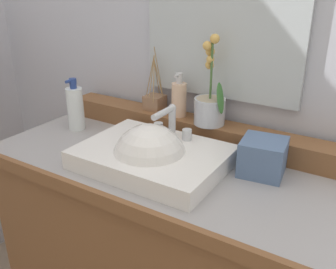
{
  "coord_description": "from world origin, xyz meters",
  "views": [
    {
      "loc": [
        0.55,
        -0.93,
        1.4
      ],
      "look_at": [
        -0.02,
        -0.02,
        0.93
      ],
      "focal_mm": 40.14,
      "sensor_mm": 36.0,
      "label": 1
    }
  ],
  "objects_px": {
    "reed_diffuser": "(155,101)",
    "sink_basin": "(151,159)",
    "tissue_box": "(263,157)",
    "soap_dispenser": "(179,98)",
    "lotion_bottle": "(75,108)",
    "potted_plant": "(210,104)"
  },
  "relations": [
    {
      "from": "reed_diffuser",
      "to": "sink_basin",
      "type": "bearing_deg",
      "value": -58.46
    },
    {
      "from": "tissue_box",
      "to": "sink_basin",
      "type": "bearing_deg",
      "value": -155.23
    },
    {
      "from": "soap_dispenser",
      "to": "sink_basin",
      "type": "bearing_deg",
      "value": -78.0
    },
    {
      "from": "soap_dispenser",
      "to": "tissue_box",
      "type": "bearing_deg",
      "value": -18.82
    },
    {
      "from": "soap_dispenser",
      "to": "lotion_bottle",
      "type": "distance_m",
      "value": 0.41
    },
    {
      "from": "tissue_box",
      "to": "potted_plant",
      "type": "bearing_deg",
      "value": 154.52
    },
    {
      "from": "potted_plant",
      "to": "soap_dispenser",
      "type": "bearing_deg",
      "value": 174.45
    },
    {
      "from": "potted_plant",
      "to": "tissue_box",
      "type": "xyz_separation_m",
      "value": [
        0.24,
        -0.11,
        -0.1
      ]
    },
    {
      "from": "lotion_bottle",
      "to": "tissue_box",
      "type": "xyz_separation_m",
      "value": [
        0.74,
        0.04,
        -0.03
      ]
    },
    {
      "from": "sink_basin",
      "to": "soap_dispenser",
      "type": "distance_m",
      "value": 0.3
    },
    {
      "from": "potted_plant",
      "to": "lotion_bottle",
      "type": "xyz_separation_m",
      "value": [
        -0.5,
        -0.15,
        -0.06
      ]
    },
    {
      "from": "reed_diffuser",
      "to": "lotion_bottle",
      "type": "distance_m",
      "value": 0.31
    },
    {
      "from": "sink_basin",
      "to": "tissue_box",
      "type": "height_order",
      "value": "sink_basin"
    },
    {
      "from": "lotion_bottle",
      "to": "reed_diffuser",
      "type": "bearing_deg",
      "value": 34.56
    },
    {
      "from": "potted_plant",
      "to": "tissue_box",
      "type": "height_order",
      "value": "potted_plant"
    },
    {
      "from": "lotion_bottle",
      "to": "soap_dispenser",
      "type": "bearing_deg",
      "value": 23.7
    },
    {
      "from": "potted_plant",
      "to": "soap_dispenser",
      "type": "xyz_separation_m",
      "value": [
        -0.13,
        0.01,
        -0.01
      ]
    },
    {
      "from": "reed_diffuser",
      "to": "tissue_box",
      "type": "bearing_deg",
      "value": -15.92
    },
    {
      "from": "potted_plant",
      "to": "tissue_box",
      "type": "relative_size",
      "value": 2.39
    },
    {
      "from": "tissue_box",
      "to": "reed_diffuser",
      "type": "bearing_deg",
      "value": 164.08
    },
    {
      "from": "reed_diffuser",
      "to": "tissue_box",
      "type": "height_order",
      "value": "reed_diffuser"
    },
    {
      "from": "lotion_bottle",
      "to": "tissue_box",
      "type": "bearing_deg",
      "value": 2.82
    }
  ]
}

